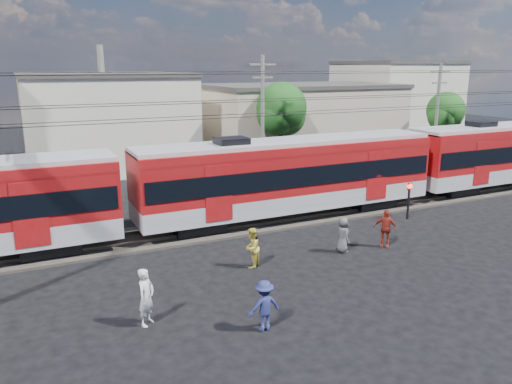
% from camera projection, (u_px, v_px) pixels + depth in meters
% --- Properties ---
extents(ground, '(120.00, 120.00, 0.00)m').
position_uv_depth(ground, '(298.00, 294.00, 17.59)').
color(ground, black).
rests_on(ground, ground).
extents(track_bed, '(70.00, 3.40, 0.12)m').
position_uv_depth(track_bed, '(216.00, 228.00, 24.57)').
color(track_bed, '#2D2823').
rests_on(track_bed, ground).
extents(rail_near, '(70.00, 0.12, 0.12)m').
position_uv_depth(rail_near, '(221.00, 230.00, 23.89)').
color(rail_near, '#59544C').
rests_on(rail_near, track_bed).
extents(rail_far, '(70.00, 0.12, 0.12)m').
position_uv_depth(rail_far, '(211.00, 221.00, 25.20)').
color(rail_far, '#59544C').
rests_on(rail_far, track_bed).
extents(commuter_train, '(50.30, 3.08, 4.17)m').
position_uv_depth(commuter_train, '(293.00, 173.00, 25.80)').
color(commuter_train, black).
rests_on(commuter_train, ground).
extents(catenary, '(70.00, 9.30, 7.52)m').
position_uv_depth(catenary, '(9.00, 135.00, 19.71)').
color(catenary, black).
rests_on(catenary, ground).
extents(building_midwest, '(12.24, 12.24, 7.30)m').
position_uv_depth(building_midwest, '(105.00, 120.00, 39.47)').
color(building_midwest, beige).
rests_on(building_midwest, ground).
extents(building_mideast, '(16.32, 10.20, 6.30)m').
position_uv_depth(building_mideast, '(299.00, 121.00, 43.66)').
color(building_mideast, '#BEA891').
rests_on(building_mideast, ground).
extents(building_east, '(10.20, 10.20, 8.30)m').
position_uv_depth(building_east, '(394.00, 101.00, 52.76)').
color(building_east, beige).
rests_on(building_east, ground).
extents(utility_pole_mid, '(1.80, 0.24, 8.50)m').
position_uv_depth(utility_pole_mid, '(262.00, 118.00, 32.10)').
color(utility_pole_mid, slate).
rests_on(utility_pole_mid, ground).
extents(utility_pole_east, '(1.80, 0.24, 8.00)m').
position_uv_depth(utility_pole_east, '(437.00, 115.00, 37.14)').
color(utility_pole_east, slate).
rests_on(utility_pole_east, ground).
extents(tree_near, '(3.82, 3.64, 6.72)m').
position_uv_depth(tree_near, '(283.00, 111.00, 36.11)').
color(tree_near, '#382619').
rests_on(tree_near, ground).
extents(tree_far, '(3.36, 3.12, 5.76)m').
position_uv_depth(tree_far, '(446.00, 113.00, 41.66)').
color(tree_far, '#382619').
rests_on(tree_far, ground).
extents(pedestrian_a, '(0.79, 0.78, 1.84)m').
position_uv_depth(pedestrian_a, '(146.00, 297.00, 15.30)').
color(pedestrian_a, silver).
rests_on(pedestrian_a, ground).
extents(pedestrian_b, '(1.01, 0.99, 1.64)m').
position_uv_depth(pedestrian_b, '(252.00, 248.00, 19.73)').
color(pedestrian_b, gold).
rests_on(pedestrian_b, ground).
extents(pedestrian_c, '(1.07, 0.64, 1.61)m').
position_uv_depth(pedestrian_c, '(264.00, 306.00, 14.99)').
color(pedestrian_c, navy).
rests_on(pedestrian_c, ground).
extents(pedestrian_d, '(1.02, 1.01, 1.72)m').
position_uv_depth(pedestrian_d, '(385.00, 228.00, 21.96)').
color(pedestrian_d, maroon).
rests_on(pedestrian_d, ground).
extents(pedestrian_e, '(0.54, 0.79, 1.55)m').
position_uv_depth(pedestrian_e, '(343.00, 235.00, 21.36)').
color(pedestrian_e, '#4C4C51').
rests_on(pedestrian_e, ground).
extents(car_silver, '(4.04, 2.18, 1.31)m').
position_uv_depth(car_silver, '(489.00, 160.00, 39.07)').
color(car_silver, silver).
rests_on(car_silver, ground).
extents(car_white, '(4.54, 1.71, 1.48)m').
position_uv_depth(car_white, '(509.00, 156.00, 40.32)').
color(car_white, silver).
rests_on(car_white, ground).
extents(crossing_signal, '(0.28, 0.28, 1.95)m').
position_uv_depth(crossing_signal, '(409.00, 194.00, 25.88)').
color(crossing_signal, black).
rests_on(crossing_signal, ground).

